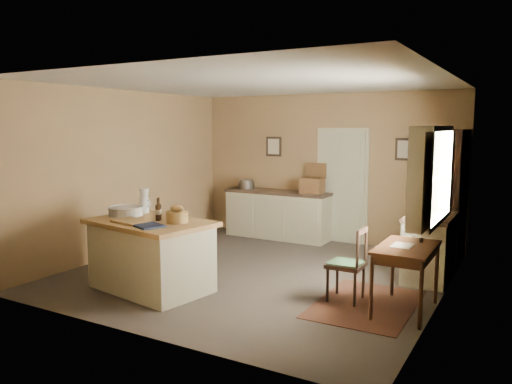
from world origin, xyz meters
TOP-DOWN VIEW (x-y plane):
  - ground at (0.00, 0.00)m, footprint 5.00×5.00m
  - wall_back at (0.00, 2.50)m, footprint 5.00×0.10m
  - wall_front at (0.00, -2.50)m, footprint 5.00×0.10m
  - wall_left at (-2.50, 0.00)m, footprint 0.10×5.00m
  - wall_right at (2.50, 0.00)m, footprint 0.10×5.00m
  - ceiling at (0.00, 0.00)m, footprint 5.00×5.00m
  - door at (0.35, 2.47)m, footprint 0.97×0.06m
  - framed_prints at (0.20, 2.48)m, footprint 2.82×0.02m
  - window at (2.42, -0.20)m, footprint 0.25×1.99m
  - work_island at (-0.85, -1.32)m, footprint 1.72×1.27m
  - sideboard at (-0.80, 2.20)m, footprint 2.03×0.58m
  - rug at (1.75, -0.51)m, footprint 1.12×1.61m
  - writing_desk at (2.20, -0.51)m, footprint 0.60×0.98m
  - desk_chair at (1.49, -0.50)m, footprint 0.42×0.42m
  - right_cabinet at (2.20, 0.90)m, footprint 0.59×1.06m
  - shelving_unit at (2.35, 1.96)m, footprint 0.35×0.93m

SIDE VIEW (x-z plane):
  - ground at x=0.00m, z-range 0.00..0.00m
  - rug at x=1.75m, z-range 0.00..0.01m
  - desk_chair at x=1.49m, z-range 0.00..0.89m
  - right_cabinet at x=2.20m, z-range -0.04..0.95m
  - sideboard at x=-0.80m, z-range -0.11..1.07m
  - work_island at x=-0.85m, z-range -0.12..1.08m
  - writing_desk at x=2.20m, z-range 0.27..1.08m
  - shelving_unit at x=2.35m, z-range 0.00..2.06m
  - door at x=0.35m, z-range 0.00..2.11m
  - wall_back at x=0.00m, z-range 0.00..2.70m
  - wall_front at x=0.00m, z-range 0.00..2.70m
  - wall_left at x=-2.50m, z-range 0.00..2.70m
  - wall_right at x=2.50m, z-range 0.00..2.70m
  - window at x=2.42m, z-range 0.99..2.11m
  - framed_prints at x=0.20m, z-range 1.53..1.91m
  - ceiling at x=0.00m, z-range 2.70..2.70m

